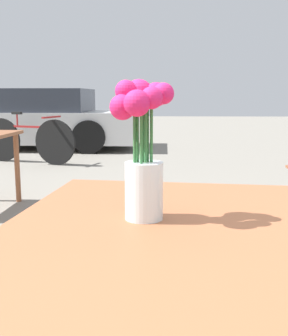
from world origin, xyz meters
TOP-DOWN VIEW (x-y plane):
  - table_front at (0.00, -0.00)m, footprint 0.88×1.07m
  - flower_vase at (-0.08, 0.08)m, footprint 0.14×0.14m
  - bicycle at (-2.07, 5.46)m, footprint 1.58×0.65m
  - parked_car at (-2.60, 7.39)m, footprint 4.16×1.84m

SIDE VIEW (x-z plane):
  - bicycle at x=-2.07m, z-range -0.04..0.75m
  - parked_car at x=-2.60m, z-range -0.02..1.14m
  - table_front at x=0.00m, z-range 0.27..1.02m
  - flower_vase at x=-0.08m, z-range 0.75..1.07m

